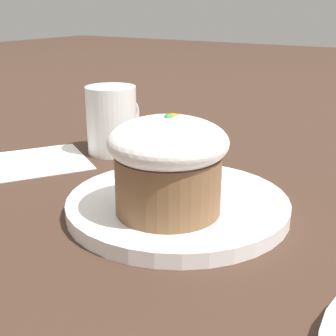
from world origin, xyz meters
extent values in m
plane|color=#3D281E|center=(0.00, 0.00, 0.00)|extent=(4.00, 4.00, 0.00)
cylinder|color=white|center=(0.00, 0.00, 0.01)|extent=(0.23, 0.23, 0.01)
cylinder|color=brown|center=(-0.03, -0.01, 0.04)|extent=(0.10, 0.10, 0.06)
ellipsoid|color=white|center=(-0.03, -0.01, 0.08)|extent=(0.11, 0.11, 0.05)
cone|color=orange|center=(-0.02, -0.01, 0.11)|extent=(0.02, 0.01, 0.01)
sphere|color=green|center=(-0.03, -0.01, 0.11)|extent=(0.01, 0.01, 0.01)
cube|color=#B7B7BC|center=(0.05, -0.01, 0.02)|extent=(0.09, 0.03, 0.00)
ellipsoid|color=#B7B7BC|center=(-0.01, 0.01, 0.02)|extent=(0.05, 0.04, 0.01)
cylinder|color=white|center=(0.12, 0.19, 0.05)|extent=(0.07, 0.07, 0.09)
torus|color=white|center=(0.16, 0.19, 0.05)|extent=(0.05, 0.01, 0.05)
cube|color=white|center=(0.02, 0.25, 0.00)|extent=(0.19, 0.18, 0.00)
camera|label=1|loc=(-0.37, -0.23, 0.20)|focal=50.00mm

